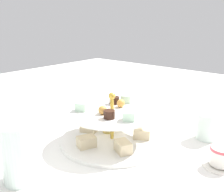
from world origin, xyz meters
TOP-DOWN VIEW (x-y plane):
  - ground_plane at (0.00, 0.00)m, footprint 2.40×2.40m
  - tiered_serving_stand at (0.00, -0.00)m, footprint 0.30×0.30m
  - water_glass_tall_right at (0.03, 0.29)m, footprint 0.07×0.07m
  - water_glass_short_left at (-0.20, -0.20)m, footprint 0.06×0.06m
  - teacup_with_saucer at (-0.29, -0.07)m, footprint 0.09×0.09m
  - butter_knife_left at (0.34, 0.03)m, footprint 0.06×0.17m

SIDE VIEW (x-z plane):
  - ground_plane at x=0.00m, z-range 0.00..0.00m
  - butter_knife_left at x=0.34m, z-range 0.00..0.00m
  - teacup_with_saucer at x=-0.29m, z-range 0.00..0.05m
  - water_glass_short_left at x=-0.20m, z-range 0.00..0.08m
  - tiered_serving_stand at x=0.00m, z-range -0.03..0.12m
  - water_glass_tall_right at x=0.03m, z-range 0.00..0.13m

